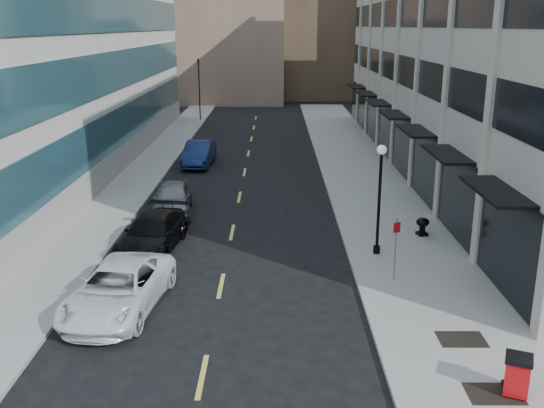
{
  "coord_description": "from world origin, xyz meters",
  "views": [
    {
      "loc": [
        1.98,
        -12.5,
        9.21
      ],
      "look_at": [
        1.87,
        9.19,
        2.79
      ],
      "focal_mm": 40.0,
      "sensor_mm": 36.0,
      "label": 1
    }
  ],
  "objects_px": {
    "traffic_signal": "(198,63)",
    "sign_post": "(396,240)",
    "urn_planter": "(423,225)",
    "lamppost": "(380,189)",
    "car_silver_sedan": "(173,198)",
    "car_blue_sedan": "(199,154)",
    "car_black_pickup": "(153,233)",
    "car_white_van": "(119,289)",
    "trash_bin": "(517,374)"
  },
  "relations": [
    {
      "from": "traffic_signal",
      "to": "sign_post",
      "type": "xyz_separation_m",
      "value": [
        11.9,
        -39.73,
        -4.03
      ]
    },
    {
      "from": "traffic_signal",
      "to": "car_black_pickup",
      "type": "bearing_deg",
      "value": -86.37
    },
    {
      "from": "urn_planter",
      "to": "trash_bin",
      "type": "bearing_deg",
      "value": -92.2
    },
    {
      "from": "car_black_pickup",
      "to": "sign_post",
      "type": "height_order",
      "value": "sign_post"
    },
    {
      "from": "car_white_van",
      "to": "car_silver_sedan",
      "type": "height_order",
      "value": "car_silver_sedan"
    },
    {
      "from": "traffic_signal",
      "to": "lamppost",
      "type": "distance_m",
      "value": 38.93
    },
    {
      "from": "traffic_signal",
      "to": "trash_bin",
      "type": "xyz_separation_m",
      "value": [
        13.63,
        -47.0,
        -4.99
      ]
    },
    {
      "from": "car_silver_sedan",
      "to": "sign_post",
      "type": "distance_m",
      "value": 13.0
    },
    {
      "from": "traffic_signal",
      "to": "urn_planter",
      "type": "relative_size",
      "value": 8.62
    },
    {
      "from": "car_black_pickup",
      "to": "traffic_signal",
      "type": "bearing_deg",
      "value": 100.1
    },
    {
      "from": "traffic_signal",
      "to": "car_white_van",
      "type": "relative_size",
      "value": 1.25
    },
    {
      "from": "car_blue_sedan",
      "to": "trash_bin",
      "type": "xyz_separation_m",
      "value": [
        11.33,
        -27.0,
        -0.09
      ]
    },
    {
      "from": "car_black_pickup",
      "to": "urn_planter",
      "type": "bearing_deg",
      "value": 13.74
    },
    {
      "from": "lamppost",
      "to": "sign_post",
      "type": "relative_size",
      "value": 1.95
    },
    {
      "from": "traffic_signal",
      "to": "trash_bin",
      "type": "relative_size",
      "value": 6.5
    },
    {
      "from": "car_silver_sedan",
      "to": "lamppost",
      "type": "xyz_separation_m",
      "value": [
        9.39,
        -6.02,
        2.09
      ]
    },
    {
      "from": "car_black_pickup",
      "to": "urn_planter",
      "type": "height_order",
      "value": "car_black_pickup"
    },
    {
      "from": "lamppost",
      "to": "urn_planter",
      "type": "height_order",
      "value": "lamppost"
    },
    {
      "from": "car_silver_sedan",
      "to": "trash_bin",
      "type": "distance_m",
      "value": 19.6
    },
    {
      "from": "traffic_signal",
      "to": "lamppost",
      "type": "height_order",
      "value": "traffic_signal"
    },
    {
      "from": "car_white_van",
      "to": "urn_planter",
      "type": "height_order",
      "value": "car_white_van"
    },
    {
      "from": "traffic_signal",
      "to": "lamppost",
      "type": "relative_size",
      "value": 1.5
    },
    {
      "from": "car_silver_sedan",
      "to": "car_blue_sedan",
      "type": "bearing_deg",
      "value": 84.1
    },
    {
      "from": "car_blue_sedan",
      "to": "lamppost",
      "type": "bearing_deg",
      "value": -58.21
    },
    {
      "from": "traffic_signal",
      "to": "urn_planter",
      "type": "height_order",
      "value": "traffic_signal"
    },
    {
      "from": "sign_post",
      "to": "urn_planter",
      "type": "height_order",
      "value": "sign_post"
    },
    {
      "from": "traffic_signal",
      "to": "car_black_pickup",
      "type": "distance_m",
      "value": 36.68
    },
    {
      "from": "traffic_signal",
      "to": "sign_post",
      "type": "height_order",
      "value": "traffic_signal"
    },
    {
      "from": "traffic_signal",
      "to": "car_black_pickup",
      "type": "height_order",
      "value": "traffic_signal"
    },
    {
      "from": "car_white_van",
      "to": "urn_planter",
      "type": "bearing_deg",
      "value": 38.58
    },
    {
      "from": "car_white_van",
      "to": "car_blue_sedan",
      "type": "xyz_separation_m",
      "value": [
        0.03,
        22.0,
        0.04
      ]
    },
    {
      "from": "traffic_signal",
      "to": "trash_bin",
      "type": "distance_m",
      "value": 49.19
    },
    {
      "from": "lamppost",
      "to": "sign_post",
      "type": "xyz_separation_m",
      "value": [
        0.21,
        -2.71,
        -1.2
      ]
    },
    {
      "from": "car_white_van",
      "to": "car_black_pickup",
      "type": "distance_m",
      "value": 5.74
    },
    {
      "from": "traffic_signal",
      "to": "car_white_van",
      "type": "distance_m",
      "value": 42.35
    },
    {
      "from": "car_black_pickup",
      "to": "car_blue_sedan",
      "type": "relative_size",
      "value": 1.04
    },
    {
      "from": "lamppost",
      "to": "urn_planter",
      "type": "distance_m",
      "value": 3.99
    },
    {
      "from": "car_black_pickup",
      "to": "car_blue_sedan",
      "type": "height_order",
      "value": "car_blue_sedan"
    },
    {
      "from": "car_white_van",
      "to": "lamppost",
      "type": "bearing_deg",
      "value": 34.96
    },
    {
      "from": "car_silver_sedan",
      "to": "car_blue_sedan",
      "type": "distance_m",
      "value": 11.0
    },
    {
      "from": "car_blue_sedan",
      "to": "trash_bin",
      "type": "relative_size",
      "value": 4.61
    },
    {
      "from": "trash_bin",
      "to": "sign_post",
      "type": "xyz_separation_m",
      "value": [
        -1.73,
        7.27,
        0.96
      ]
    },
    {
      "from": "car_blue_sedan",
      "to": "urn_planter",
      "type": "relative_size",
      "value": 6.12
    },
    {
      "from": "traffic_signal",
      "to": "car_blue_sedan",
      "type": "distance_m",
      "value": 20.72
    },
    {
      "from": "urn_planter",
      "to": "car_blue_sedan",
      "type": "bearing_deg",
      "value": 128.64
    },
    {
      "from": "car_white_van",
      "to": "urn_planter",
      "type": "relative_size",
      "value": 6.92
    },
    {
      "from": "car_black_pickup",
      "to": "car_blue_sedan",
      "type": "bearing_deg",
      "value": 96.47
    },
    {
      "from": "trash_bin",
      "to": "urn_planter",
      "type": "relative_size",
      "value": 1.33
    },
    {
      "from": "lamppost",
      "to": "sign_post",
      "type": "height_order",
      "value": "lamppost"
    },
    {
      "from": "traffic_signal",
      "to": "urn_planter",
      "type": "bearing_deg",
      "value": -67.92
    }
  ]
}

